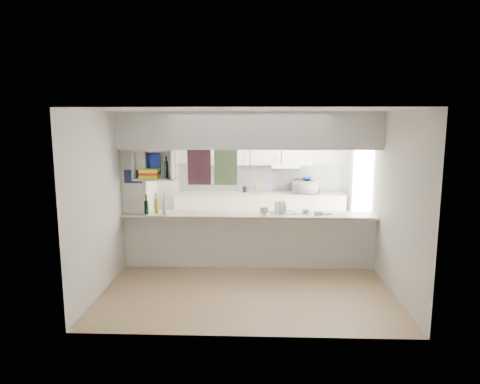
{
  "coord_description": "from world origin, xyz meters",
  "views": [
    {
      "loc": [
        0.11,
        -6.99,
        2.46
      ],
      "look_at": [
        -0.17,
        0.5,
        1.2
      ],
      "focal_mm": 32.0,
      "sensor_mm": 36.0,
      "label": 1
    }
  ],
  "objects_px": {
    "bowl": "(307,178)",
    "wine_bottles": "(156,206)",
    "microwave": "(306,187)",
    "dish_rack": "(282,208)"
  },
  "relations": [
    {
      "from": "bowl",
      "to": "wine_bottles",
      "type": "relative_size",
      "value": 0.59
    },
    {
      "from": "microwave",
      "to": "wine_bottles",
      "type": "bearing_deg",
      "value": 56.79
    },
    {
      "from": "microwave",
      "to": "dish_rack",
      "type": "height_order",
      "value": "microwave"
    },
    {
      "from": "bowl",
      "to": "wine_bottles",
      "type": "xyz_separation_m",
      "value": [
        -2.75,
        -2.15,
        -0.19
      ]
    },
    {
      "from": "wine_bottles",
      "to": "microwave",
      "type": "bearing_deg",
      "value": 38.03
    },
    {
      "from": "bowl",
      "to": "wine_bottles",
      "type": "bearing_deg",
      "value": -141.95
    },
    {
      "from": "microwave",
      "to": "bowl",
      "type": "bearing_deg",
      "value": -119.68
    },
    {
      "from": "microwave",
      "to": "dish_rack",
      "type": "distance_m",
      "value": 2.12
    },
    {
      "from": "microwave",
      "to": "dish_rack",
      "type": "bearing_deg",
      "value": 91.45
    },
    {
      "from": "bowl",
      "to": "dish_rack",
      "type": "bearing_deg",
      "value": -107.5
    }
  ]
}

